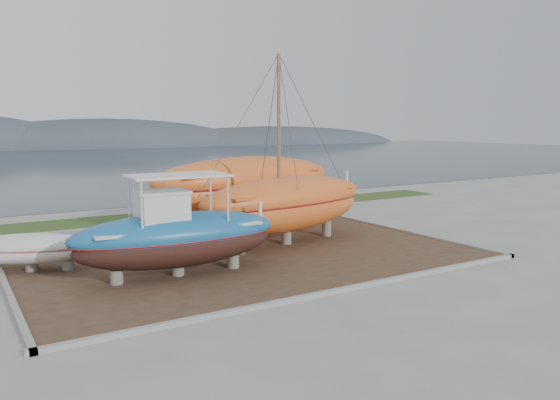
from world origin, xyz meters
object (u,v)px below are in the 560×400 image
blue_caique (177,226)px  orange_bare_hull (246,193)px  white_dinghy (31,253)px  orange_sailboat (287,151)px

blue_caique → orange_bare_hull: 9.68m
blue_caique → white_dinghy: (-4.41, 3.44, -1.14)m
orange_sailboat → orange_bare_hull: bearing=73.2°
blue_caique → white_dinghy: size_ratio=1.67×
white_dinghy → orange_sailboat: (10.56, -1.08, 3.53)m
blue_caique → white_dinghy: blue_caique is taller
orange_sailboat → orange_bare_hull: size_ratio=0.85×
blue_caique → orange_sailboat: bearing=23.5°
orange_sailboat → white_dinghy: bearing=163.2°
white_dinghy → orange_bare_hull: (11.04, 3.62, 1.13)m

